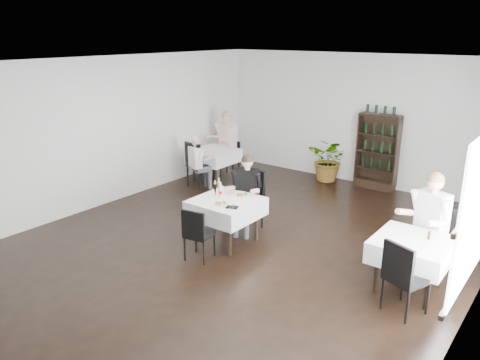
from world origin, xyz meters
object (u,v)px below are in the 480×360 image
(main_table, at_px, (226,208))
(potted_tree, at_px, (329,160))
(diner_main, at_px, (246,188))
(wine_shelf, at_px, (377,152))

(main_table, bearing_deg, potted_tree, 92.75)
(main_table, height_order, diner_main, diner_main)
(wine_shelf, bearing_deg, diner_main, -103.38)
(main_table, xyz_separation_m, potted_tree, (-0.20, 4.18, -0.09))
(main_table, relative_size, diner_main, 0.73)
(main_table, relative_size, potted_tree, 0.98)
(wine_shelf, distance_m, potted_tree, 1.15)
(main_table, bearing_deg, diner_main, 89.58)
(wine_shelf, xyz_separation_m, main_table, (-0.90, -4.31, -0.23))
(wine_shelf, height_order, diner_main, wine_shelf)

